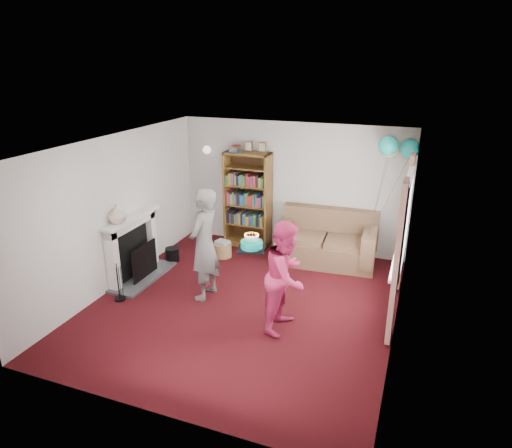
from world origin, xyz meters
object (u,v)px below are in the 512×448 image
at_px(bookcase, 248,200).
at_px(sofa, 327,243).
at_px(person_magenta, 286,276).
at_px(birthday_cake, 252,245).
at_px(person_striped, 204,245).

bearing_deg(bookcase, sofa, -7.76).
bearing_deg(sofa, bookcase, 168.05).
xyz_separation_m(bookcase, person_magenta, (1.62, -2.68, -0.14)).
bearing_deg(person_magenta, bookcase, 36.67).
distance_m(bookcase, birthday_cake, 2.79).
bearing_deg(sofa, birthday_cake, -108.69).
xyz_separation_m(sofa, birthday_cake, (-0.60, -2.34, 0.79)).
relative_size(person_magenta, birthday_cake, 4.28).
relative_size(person_striped, birthday_cake, 4.82).
distance_m(person_striped, birthday_cake, 0.97).
xyz_separation_m(bookcase, birthday_cake, (1.07, -2.57, 0.20)).
relative_size(bookcase, birthday_cake, 5.69).
xyz_separation_m(person_striped, person_magenta, (1.45, -0.40, -0.10)).
relative_size(bookcase, sofa, 1.18).
relative_size(sofa, person_magenta, 1.13).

